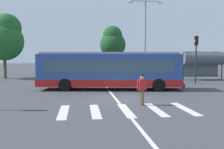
{
  "coord_description": "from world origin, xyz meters",
  "views": [
    {
      "loc": [
        -2.5,
        -16.09,
        2.78
      ],
      "look_at": [
        -0.07,
        3.89,
        1.3
      ],
      "focal_mm": 41.51,
      "sensor_mm": 36.0,
      "label": 1
    }
  ],
  "objects": [
    {
      "name": "crosswalk_painted_stripes",
      "position": [
        -0.23,
        -3.32,
        0.0
      ],
      "size": [
        6.7,
        3.34,
        0.01
      ],
      "color": "silver",
      "rests_on": "ground_plane"
    },
    {
      "name": "ground_plane",
      "position": [
        0.0,
        0.0,
        0.0
      ],
      "size": [
        160.0,
        160.0,
        0.0
      ],
      "primitive_type": "plane",
      "color": "#424449"
    },
    {
      "name": "background_tree_left",
      "position": [
        -11.49,
        16.54,
        4.94
      ],
      "size": [
        4.61,
        4.61,
        7.82
      ],
      "color": "brown",
      "rests_on": "ground_plane"
    },
    {
      "name": "twin_arm_street_lamp",
      "position": [
        4.74,
        12.58,
        5.5
      ],
      "size": [
        3.99,
        0.32,
        8.99
      ],
      "color": "#939399",
      "rests_on": "ground_plane"
    },
    {
      "name": "parked_car_red",
      "position": [
        1.34,
        14.08,
        0.77
      ],
      "size": [
        2.27,
        4.66,
        1.35
      ],
      "color": "black",
      "rests_on": "ground_plane"
    },
    {
      "name": "traffic_light_far_corner",
      "position": [
        8.76,
        8.18,
        3.15
      ],
      "size": [
        0.33,
        0.32,
        4.69
      ],
      "color": "#28282B",
      "rests_on": "ground_plane"
    },
    {
      "name": "bus_stop_shelter",
      "position": [
        11.34,
        11.93,
        2.42
      ],
      "size": [
        4.76,
        1.54,
        3.25
      ],
      "color": "#28282B",
      "rests_on": "ground_plane"
    },
    {
      "name": "parked_car_silver",
      "position": [
        -4.02,
        14.12,
        0.77
      ],
      "size": [
        2.21,
        4.64,
        1.35
      ],
      "color": "black",
      "rests_on": "ground_plane"
    },
    {
      "name": "parked_car_black",
      "position": [
        4.08,
        14.38,
        0.77
      ],
      "size": [
        2.29,
        4.67,
        1.35
      ],
      "color": "black",
      "rests_on": "ground_plane"
    },
    {
      "name": "lane_center_line",
      "position": [
        -0.28,
        2.0,
        0.0
      ],
      "size": [
        0.16,
        24.0,
        0.01
      ],
      "primitive_type": "cube",
      "color": "silver",
      "rests_on": "ground_plane"
    },
    {
      "name": "parked_car_blue",
      "position": [
        -1.28,
        14.36,
        0.77
      ],
      "size": [
        2.16,
        4.63,
        1.35
      ],
      "color": "black",
      "rests_on": "ground_plane"
    },
    {
      "name": "parked_car_white",
      "position": [
        6.82,
        14.12,
        0.77
      ],
      "size": [
        2.01,
        4.57,
        1.35
      ],
      "color": "black",
      "rests_on": "ground_plane"
    },
    {
      "name": "pedestrian_crossing_street",
      "position": [
        0.89,
        -2.05,
        0.97
      ],
      "size": [
        0.57,
        0.36,
        1.72
      ],
      "color": "brown",
      "rests_on": "ground_plane"
    },
    {
      "name": "city_transit_bus",
      "position": [
        -0.16,
        4.82,
        1.59
      ],
      "size": [
        11.79,
        4.15,
        3.06
      ],
      "color": "black",
      "rests_on": "ground_plane"
    },
    {
      "name": "background_tree_right",
      "position": [
        1.99,
        20.02,
        4.65
      ],
      "size": [
        3.61,
        3.61,
        6.91
      ],
      "color": "brown",
      "rests_on": "ground_plane"
    }
  ]
}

